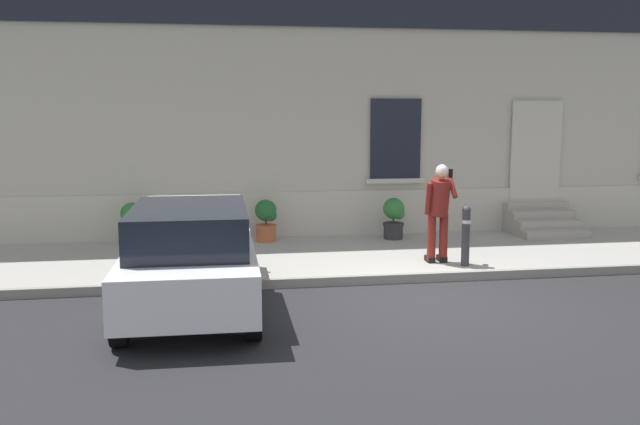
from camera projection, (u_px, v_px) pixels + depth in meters
The scene contains 12 objects.
ground_plane at pixel (420, 298), 10.19m from camera, with size 80.00×80.00×0.00m, color #232326.
sidewalk at pixel (376, 255), 12.92m from camera, with size 24.00×3.60×0.15m, color #99968E.
curb_edge at pixel (403, 278), 11.10m from camera, with size 24.00×0.12×0.15m, color gray.
building_facade at pixel (352, 68), 14.80m from camera, with size 24.00×1.52×7.50m.
entrance_stoop at pixel (542, 222), 14.78m from camera, with size 1.43×1.28×0.64m.
hatchback_car_white at pixel (191, 256), 9.48m from camera, with size 1.83×4.09×1.50m.
bollard_near_person at pixel (466, 234), 11.59m from camera, with size 0.15×0.15×1.04m.
bollard_far_left at pixel (227, 241), 10.97m from camera, with size 0.15×0.15×1.04m.
person_on_phone at pixel (439, 207), 11.74m from camera, with size 0.51×0.51×1.74m.
planter_cream at pixel (133, 223), 13.34m from camera, with size 0.44×0.44×0.86m.
planter_terracotta at pixel (266, 219), 13.79m from camera, with size 0.44×0.44×0.86m.
planter_charcoal at pixel (394, 217), 14.05m from camera, with size 0.44×0.44×0.86m.
Camera 1 is at (-3.04, -9.53, 2.81)m, focal length 38.01 mm.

